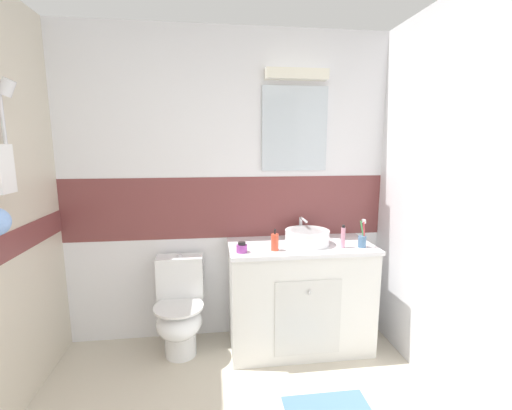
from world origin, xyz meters
name	(u,v)px	position (x,y,z in m)	size (l,w,h in m)	color
wall_back_tiled	(229,188)	(0.01, 2.45, 1.26)	(3.20, 0.20, 2.50)	white
wall_right_plain	(499,214)	(1.35, 1.20, 1.25)	(0.10, 3.48, 2.50)	white
vanity_cabinet	(299,295)	(0.54, 2.13, 0.43)	(1.11, 0.56, 0.85)	silver
sink_basin	(307,236)	(0.59, 2.13, 0.91)	(0.34, 0.39, 0.18)	white
toilet	(180,310)	(-0.40, 2.15, 0.35)	(0.37, 0.50, 0.75)	white
toothbrush_cup	(362,240)	(0.98, 1.99, 0.91)	(0.06, 0.06, 0.21)	#4C7299
soap_dispenser	(275,242)	(0.31, 1.99, 0.91)	(0.06, 0.06, 0.16)	#D84C33
hair_gel_jar	(242,248)	(0.07, 1.98, 0.88)	(0.08, 0.08, 0.07)	#993F99
toothpaste_tube_upright	(343,237)	(0.83, 2.00, 0.93)	(0.03, 0.03, 0.17)	pink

